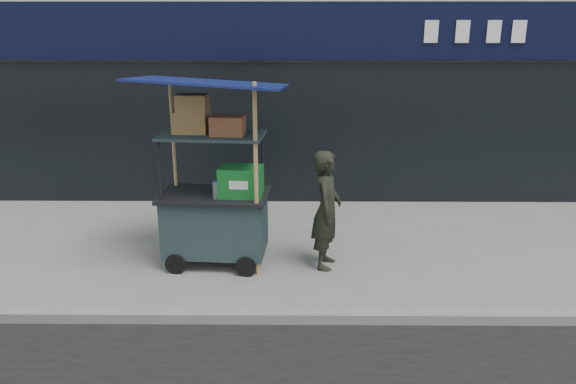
{
  "coord_description": "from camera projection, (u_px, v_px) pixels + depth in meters",
  "views": [
    {
      "loc": [
        -0.02,
        -5.54,
        3.14
      ],
      "look_at": [
        -0.08,
        1.2,
        1.02
      ],
      "focal_mm": 35.0,
      "sensor_mm": 36.0,
      "label": 1
    }
  ],
  "objects": [
    {
      "name": "vendor_man",
      "position": [
        327.0,
        210.0,
        7.16
      ],
      "size": [
        0.47,
        0.62,
        1.55
      ],
      "primitive_type": "imported",
      "rotation": [
        0.0,
        0.0,
        1.39
      ],
      "color": "black",
      "rests_on": "ground"
    },
    {
      "name": "ground",
      "position": [
        294.0,
        312.0,
        6.23
      ],
      "size": [
        80.0,
        80.0,
        0.0
      ],
      "primitive_type": "plane",
      "color": "slate",
      "rests_on": "ground"
    },
    {
      "name": "vendor_cart",
      "position": [
        216.0,
        200.0,
        7.23
      ],
      "size": [
        1.92,
        1.42,
        2.47
      ],
      "rotation": [
        0.0,
        0.0,
        -0.08
      ],
      "color": "#19272B",
      "rests_on": "ground"
    },
    {
      "name": "curb",
      "position": [
        294.0,
        316.0,
        6.02
      ],
      "size": [
        80.0,
        0.18,
        0.12
      ],
      "primitive_type": "cube",
      "color": "gray",
      "rests_on": "ground"
    }
  ]
}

